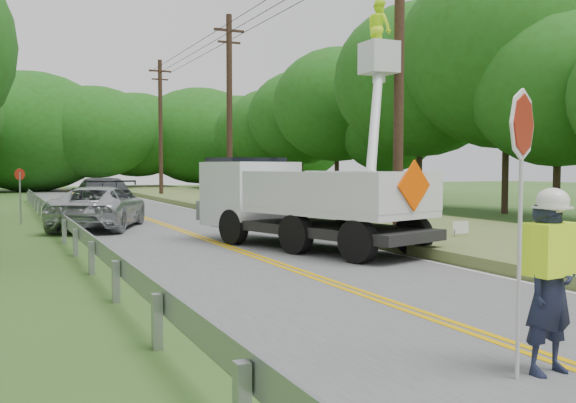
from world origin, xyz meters
name	(u,v)px	position (x,y,z in m)	size (l,w,h in m)	color
ground	(471,332)	(0.00, 0.00, 0.00)	(140.00, 140.00, 0.00)	#334E1B
road	(189,234)	(0.00, 14.00, 0.01)	(7.20, 96.00, 0.03)	#4F4F51
guardrail	(61,220)	(-4.02, 14.91, 0.55)	(0.18, 48.00, 0.77)	gray
utility_poles	(286,94)	(5.00, 17.02, 5.27)	(1.60, 43.30, 10.00)	black
tall_grass_verge	(368,222)	(7.10, 14.00, 0.15)	(7.00, 96.00, 0.30)	#4F6532
treeline_right	(402,97)	(15.63, 24.05, 6.31)	(11.29, 53.07, 12.34)	#332319
treeline_horizon	(63,132)	(-0.18, 56.18, 5.50)	(56.30, 13.25, 11.12)	#1F4E12
flagger	(550,274)	(-0.45, -1.75, 1.11)	(1.15, 0.51, 3.07)	#191E33
bucket_truck	(292,190)	(1.84, 9.73, 1.59)	(5.02, 7.66, 7.07)	black
suv_silver	(100,207)	(-2.50, 17.02, 0.79)	(2.56, 5.56, 1.55)	#B0B3B8
suv_darkgrey	(101,197)	(-1.60, 22.77, 0.90)	(2.48, 6.09, 1.77)	#34383B
stop_sign_permanent	(20,188)	(-5.08, 20.00, 1.44)	(0.41, 0.28, 2.21)	gray
yard_sign	(460,228)	(6.05, 7.42, 0.52)	(0.50, 0.11, 0.73)	white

